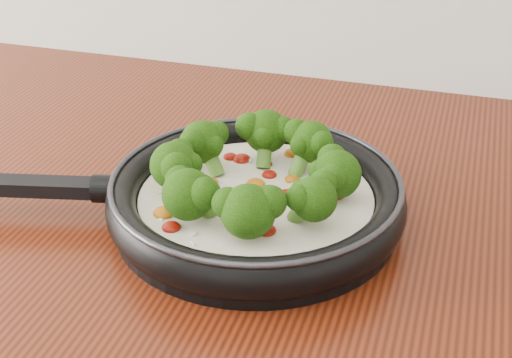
% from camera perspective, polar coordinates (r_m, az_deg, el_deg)
% --- Properties ---
extents(skillet, '(0.50, 0.36, 0.09)m').
position_cam_1_polar(skillet, '(0.74, -0.27, -1.17)').
color(skillet, black).
rests_on(skillet, counter).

